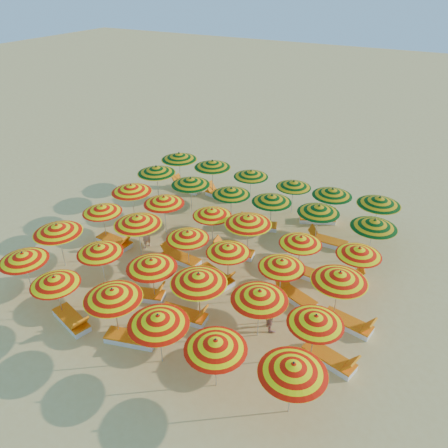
{
  "coord_description": "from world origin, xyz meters",
  "views": [
    {
      "loc": [
        7.38,
        -13.07,
        10.76
      ],
      "look_at": [
        0.0,
        0.5,
        1.6
      ],
      "focal_mm": 35.0,
      "sensor_mm": 36.0,
      "label": 1
    }
  ],
  "objects": [
    {
      "name": "lounger_2",
      "position": [
        -1.37,
        -3.36,
        0.15
      ],
      "size": [
        1.83,
        1.08,
        0.69
      ],
      "rotation": [
        0.0,
        0.0,
        0.31
      ],
      "color": "white",
      "rests_on": "ground"
    },
    {
      "name": "umbrella_26",
      "position": [
        -1.07,
        3.18,
        1.68
      ],
      "size": [
        2.26,
        2.26,
        1.91
      ],
      "color": "silver",
      "rests_on": "ground"
    },
    {
      "name": "lounger_6",
      "position": [
        -1.45,
        -0.69,
        0.15
      ],
      "size": [
        1.77,
        0.72,
        0.69
      ],
      "rotation": [
        0.0,
        0.0,
        3.06
      ],
      "color": "white",
      "rests_on": "ground"
    },
    {
      "name": "umbrella_28",
      "position": [
        3.08,
        3.4,
        1.72
      ],
      "size": [
        2.34,
        2.34,
        1.95
      ],
      "color": "silver",
      "rests_on": "ground"
    },
    {
      "name": "lounger_3",
      "position": [
        0.61,
        -3.55,
        0.15
      ],
      "size": [
        1.78,
        0.75,
        0.69
      ],
      "rotation": [
        0.0,
        0.0,
        0.1
      ],
      "color": "white",
      "rests_on": "ground"
    },
    {
      "name": "umbrella_35",
      "position": [
        5.25,
        5.25,
        1.8
      ],
      "size": [
        2.25,
        2.25,
        2.05
      ],
      "color": "silver",
      "rests_on": "ground"
    },
    {
      "name": "umbrella_21",
      "position": [
        0.89,
        0.93,
        1.83
      ],
      "size": [
        2.52,
        2.52,
        2.08
      ],
      "color": "silver",
      "rests_on": "ground"
    },
    {
      "name": "umbrella_16",
      "position": [
        3.14,
        -0.95,
        1.6
      ],
      "size": [
        2.16,
        2.16,
        1.82
      ],
      "color": "silver",
      "rests_on": "ground"
    },
    {
      "name": "lounger_0",
      "position": [
        -2.68,
        -5.64,
        0.15
      ],
      "size": [
        1.83,
        1.06,
        0.69
      ],
      "rotation": [
        0.0,
        0.0,
        -0.3
      ],
      "color": "white",
      "rests_on": "ground"
    },
    {
      "name": "umbrella_1",
      "position": [
        -3.28,
        -5.51,
        1.58
      ],
      "size": [
        2.14,
        2.14,
        1.79
      ],
      "color": "silver",
      "rests_on": "ground"
    },
    {
      "name": "umbrella_14",
      "position": [
        -0.86,
        -0.94,
        1.6
      ],
      "size": [
        1.73,
        1.73,
        1.82
      ],
      "color": "silver",
      "rests_on": "ground"
    },
    {
      "name": "umbrella_29",
      "position": [
        5.47,
        3.19,
        1.77
      ],
      "size": [
        1.99,
        1.99,
        2.01
      ],
      "color": "silver",
      "rests_on": "ground"
    },
    {
      "name": "umbrella_34",
      "position": [
        3.13,
        5.27,
        1.72
      ],
      "size": [
        2.15,
        2.15,
        1.96
      ],
      "color": "silver",
      "rests_on": "ground"
    },
    {
      "name": "lounger_15",
      "position": [
        -4.93,
        5.19,
        0.15
      ],
      "size": [
        1.79,
        0.8,
        0.69
      ],
      "rotation": [
        0.0,
        0.0,
        3.01
      ],
      "color": "white",
      "rests_on": "ground"
    },
    {
      "name": "umbrella_30",
      "position": [
        -5.43,
        5.36,
        1.83
      ],
      "size": [
        2.19,
        2.19,
        2.08
      ],
      "color": "silver",
      "rests_on": "ground"
    },
    {
      "name": "beachgoer_a",
      "position": [
        -3.34,
        -0.52,
        0.63
      ],
      "size": [
        0.37,
        0.5,
        1.26
      ],
      "primitive_type": "imported",
      "rotation": [
        0.0,
        0.0,
        4.55
      ],
      "color": "#DEA17D",
      "rests_on": "ground"
    },
    {
      "name": "lounger_17",
      "position": [
        2.63,
        5.26,
        0.15
      ],
      "size": [
        1.82,
        1.23,
        0.69
      ],
      "rotation": [
        0.0,
        0.0,
        0.41
      ],
      "color": "white",
      "rests_on": "ground"
    },
    {
      "name": "umbrella_27",
      "position": [
        0.9,
        3.38,
        1.7
      ],
      "size": [
        2.34,
        2.34,
        1.93
      ],
      "color": "silver",
      "rests_on": "ground"
    },
    {
      "name": "umbrella_6",
      "position": [
        -5.47,
        -3.27,
        1.8
      ],
      "size": [
        2.43,
        2.43,
        2.05
      ],
      "color": "silver",
      "rests_on": "ground"
    },
    {
      "name": "lounger_16",
      "position": [
        -2.83,
        5.28,
        0.15
      ],
      "size": [
        1.78,
        0.76,
        0.69
      ],
      "rotation": [
        0.0,
        0.0,
        3.04
      ],
      "color": "white",
      "rests_on": "ground"
    },
    {
      "name": "umbrella_25",
      "position": [
        -3.24,
        3.05,
        1.76
      ],
      "size": [
        2.43,
        2.43,
        2.0
      ],
      "color": "silver",
      "rests_on": "ground"
    },
    {
      "name": "umbrella_0",
      "position": [
        -5.26,
        -5.13,
        1.66
      ],
      "size": [
        2.1,
        2.1,
        1.89
      ],
      "color": "silver",
      "rests_on": "ground"
    },
    {
      "name": "umbrella_12",
      "position": [
        -5.31,
        -0.93,
        1.61
      ],
      "size": [
        2.04,
        2.04,
        1.83
      ],
      "color": "silver",
      "rests_on": "ground"
    },
    {
      "name": "beachgoer_b",
      "position": [
        3.48,
        -2.47,
        0.69
      ],
      "size": [
        0.82,
        0.85,
        1.38
      ],
      "primitive_type": "imported",
      "rotation": [
        0.0,
        0.0,
        2.23
      ],
      "color": "tan",
      "rests_on": "ground"
    },
    {
      "name": "umbrella_13",
      "position": [
        -3.05,
        -1.27,
        1.84
      ],
      "size": [
        2.11,
        2.11,
        2.09
      ],
      "color": "silver",
      "rests_on": "ground"
    },
    {
      "name": "ground",
      "position": [
        0.0,
        0.0,
        0.0
      ],
      "size": [
        120.0,
        120.0,
        0.0
      ],
      "primitive_type": "plane",
      "color": "#DBB661",
      "rests_on": "ground"
    },
    {
      "name": "lounger_1",
      "position": [
        -0.3,
        -5.32,
        0.15
      ],
      "size": [
        1.82,
        1.01,
        0.69
      ],
      "rotation": [
        0.0,
        0.0,
        0.26
      ],
      "color": "white",
      "rests_on": "ground"
    },
    {
      "name": "umbrella_10",
      "position": [
        3.23,
        -3.07,
        1.75
      ],
      "size": [
        2.49,
        2.49,
        1.99
      ],
      "color": "silver",
      "rests_on": "ground"
    },
    {
      "name": "lounger_5",
      "position": [
        -4.71,
        -1.03,
        0.15
      ],
      "size": [
        1.77,
        0.69,
        0.69
      ],
      "rotation": [
        0.0,
        0.0,
        -0.07
      ],
      "color": "white",
      "rests_on": "ground"
    },
    {
      "name": "umbrella_7",
      "position": [
        -3.2,
        -3.38,
        1.62
      ],
      "size": [
        1.85,
        1.85,
        1.84
      ],
      "color": "silver",
      "rests_on": "ground"
    },
    {
      "name": "umbrella_33",
      "position": [
        1.16,
        5.48,
        1.6
      ],
      "size": [
        1.79,
        1.79,
        1.82
      ],
      "color": "silver",
      "rests_on": "ground"
    },
    {
      "name": "umbrella_15",
      "position": [
        1.0,
        -1.01,
        1.58
      ],
      "size": [
        2.2,
        2.2,
        1.8
      ],
      "color": "silver",
      "rests_on": "ground"
    },
    {
      "name": "umbrella_2",
      "position": [
        -0.89,
        -5.28,
        1.78
      ],
      "size": [
        2.12,
        2.12,
        2.02
      ],
      "color": "silver",
      "rests_on": "ground"
    },
    {
      "name": "lounger_4",
      "position": [
        5.72,
        -3.04,
        0.15
      ],
      "size": [
        1.82,
        1.01,
        0.69
      ],
      "rotation": [
        0.0,
        0.0,
        -0.26
      ],
      "color": "white",
      "rests_on": "ground"
    },
    {
      "name": "lounger_14",
      "position": [
        3.58,
        3.53,
        0.15
      ],
      "size": [
        1.74,
        0.59,
        0.69
      ],
      "rotation": [
        0.0,
        0.0,
        3.15
      ],
      "color": "white",
      "rests_on": "ground"
    },
    {
      "name": "umbrella_22",
      "position": [
        3.19,
        0.88,
        1.58
      ],
      "size": [
        2.25,
        2.25,
        1.79
      ],
      "color": "silver",
      "rests_on": "ground"
    },
    {
      "name": "umbrella_11",
      "position": [
        5.12,
        -3.16,
        1.63
      ],
      "size": [
        2.06,
        2.06,
        1.85
      ],
      "color": "silver",
      "rests_on": "ground"
    },
    {
      "name": "lounger_9",
      "position": [
        5.82,
        -1.19,
        0.15
      ],
      "size": [
        1.81,
        0.89,
        0.69
      ],
      "rotation": [
        0.0,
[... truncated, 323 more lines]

